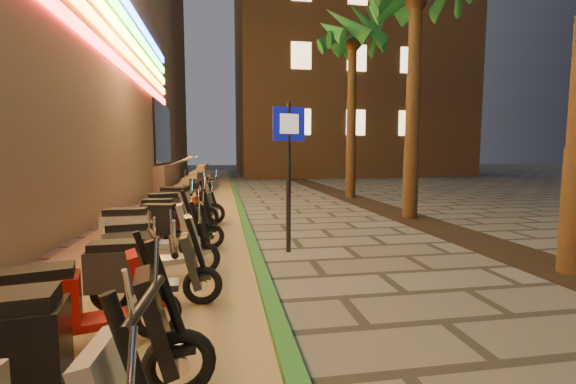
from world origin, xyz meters
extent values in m
plane|color=#474442|center=(0.00, 0.00, 0.00)|extent=(120.00, 120.00, 0.00)
cube|color=#8C7251|center=(-2.60, 10.00, 0.01)|extent=(3.40, 60.00, 0.01)
cube|color=#235D25|center=(-0.90, 10.00, 0.05)|extent=(0.18, 60.00, 0.10)
cube|color=black|center=(3.60, 5.00, 0.01)|extent=(1.20, 40.00, 0.02)
cube|color=black|center=(-4.45, 18.00, 2.80)|extent=(0.08, 5.00, 3.00)
cube|color=gray|center=(-6.50, 18.00, 0.60)|extent=(5.00, 6.00, 1.20)
cube|color=#FF1414|center=(-4.45, 6.00, 4.50)|extent=(0.06, 26.00, 0.28)
cube|color=gray|center=(-3.50, 18.00, 0.15)|extent=(0.35, 5.00, 0.30)
cube|color=gray|center=(-3.15, 18.00, 0.45)|extent=(0.35, 5.00, 0.30)
cube|color=gray|center=(-2.80, 18.00, 0.75)|extent=(0.35, 5.00, 0.30)
cube|color=gray|center=(-2.45, 18.00, 1.05)|extent=(0.35, 5.00, 0.30)
cylinder|color=silver|center=(-3.90, 16.00, 1.25)|extent=(2.09, 0.06, 0.81)
cylinder|color=silver|center=(-3.90, 20.00, 1.25)|extent=(2.09, 0.06, 0.81)
cube|color=brown|center=(9.00, 32.00, 12.50)|extent=(18.00, 16.00, 25.00)
cube|color=#E3B87D|center=(4.00, 23.97, 4.00)|extent=(1.40, 0.06, 1.80)
cube|color=#E3B87D|center=(8.00, 23.97, 4.00)|extent=(1.40, 0.06, 1.80)
cube|color=#E3B87D|center=(12.00, 23.97, 4.00)|extent=(1.40, 0.06, 1.80)
cube|color=#E3B87D|center=(4.00, 23.97, 8.50)|extent=(1.40, 0.06, 1.80)
cube|color=#E3B87D|center=(8.00, 23.97, 8.50)|extent=(1.40, 0.06, 1.80)
cube|color=#E3B87D|center=(12.00, 23.97, 8.50)|extent=(1.40, 0.06, 1.80)
cylinder|color=#472D19|center=(3.60, 7.00, 2.85)|extent=(0.40, 0.40, 5.70)
sphere|color=#472D19|center=(3.60, 7.00, 5.70)|extent=(0.56, 0.56, 0.56)
cylinder|color=#472D19|center=(3.60, 12.00, 2.98)|extent=(0.40, 0.40, 5.95)
sphere|color=#472D19|center=(3.60, 12.00, 5.95)|extent=(0.56, 0.56, 0.56)
cone|color=#184D1A|center=(4.49, 12.00, 6.40)|extent=(0.60, 1.93, 1.52)
cone|color=#184D1A|center=(4.28, 12.57, 6.40)|extent=(1.70, 1.86, 1.52)
cone|color=#184D1A|center=(3.75, 12.87, 6.40)|extent=(2.00, 0.93, 1.52)
cone|color=#184D1A|center=(3.16, 12.77, 6.40)|extent=(1.97, 1.48, 1.52)
cone|color=#184D1A|center=(2.77, 12.30, 6.40)|extent=(1.22, 2.02, 1.52)
cone|color=#184D1A|center=(2.77, 11.70, 6.40)|extent=(1.22, 2.02, 1.52)
cone|color=#184D1A|center=(3.16, 11.23, 6.40)|extent=(1.97, 1.48, 1.52)
cone|color=#184D1A|center=(3.75, 11.13, 6.40)|extent=(2.00, 0.93, 1.52)
cone|color=#184D1A|center=(4.28, 11.43, 6.40)|extent=(1.70, 1.86, 1.52)
cylinder|color=black|center=(-0.28, 3.95, 1.32)|extent=(0.08, 0.08, 2.64)
cube|color=#0B1093|center=(-0.28, 3.93, 2.27)|extent=(0.58, 0.14, 0.58)
cube|color=white|center=(-0.27, 3.91, 2.27)|extent=(0.34, 0.08, 0.34)
cylinder|color=black|center=(-1.80, -1.06, 0.80)|extent=(0.28, 0.09, 0.74)
cylinder|color=black|center=(-1.75, -1.06, 1.12)|extent=(0.08, 0.58, 0.04)
torus|color=black|center=(-1.74, -0.03, 0.26)|extent=(0.53, 0.18, 0.52)
cylinder|color=silver|center=(-1.74, -0.03, 0.26)|extent=(0.16, 0.12, 0.14)
cube|color=black|center=(-2.31, -0.13, 0.30)|extent=(0.60, 0.43, 0.08)
cube|color=black|center=(-2.77, -0.21, 0.55)|extent=(0.76, 0.49, 0.50)
cube|color=black|center=(-1.88, -0.06, 0.60)|extent=(0.33, 0.44, 0.71)
cylinder|color=black|center=(-1.81, -0.05, 0.80)|extent=(0.28, 0.11, 0.74)
cylinder|color=black|center=(-1.76, -0.04, 1.12)|extent=(0.14, 0.58, 0.04)
cube|color=black|center=(-1.74, -0.03, 0.38)|extent=(0.24, 0.17, 0.06)
torus|color=black|center=(-3.03, 0.67, 0.23)|extent=(0.48, 0.22, 0.47)
cylinder|color=silver|center=(-3.03, 0.67, 0.23)|extent=(0.15, 0.12, 0.13)
torus|color=black|center=(-2.06, 0.95, 0.23)|extent=(0.48, 0.22, 0.47)
cylinder|color=silver|center=(-2.06, 0.95, 0.23)|extent=(0.15, 0.12, 0.13)
cube|color=maroon|center=(-2.55, 0.80, 0.27)|extent=(0.56, 0.43, 0.07)
cube|color=maroon|center=(-2.96, 0.69, 0.50)|extent=(0.70, 0.50, 0.45)
cube|color=black|center=(-2.96, 0.69, 0.76)|extent=(0.62, 0.43, 0.11)
cube|color=maroon|center=(-2.18, 0.91, 0.54)|extent=(0.33, 0.41, 0.63)
cylinder|color=black|center=(-2.12, 0.93, 0.72)|extent=(0.25, 0.13, 0.67)
cylinder|color=black|center=(-2.07, 0.94, 1.01)|extent=(0.18, 0.51, 0.04)
cube|color=maroon|center=(-2.06, 0.95, 0.34)|extent=(0.23, 0.18, 0.05)
torus|color=black|center=(-2.66, 1.67, 0.23)|extent=(0.46, 0.11, 0.46)
cylinder|color=silver|center=(-2.66, 1.67, 0.23)|extent=(0.13, 0.09, 0.12)
torus|color=black|center=(-1.67, 1.72, 0.23)|extent=(0.46, 0.11, 0.46)
cylinder|color=silver|center=(-1.67, 1.72, 0.23)|extent=(0.13, 0.09, 0.12)
cube|color=#222526|center=(-2.17, 1.69, 0.26)|extent=(0.50, 0.32, 0.07)
cube|color=#222526|center=(-2.59, 1.67, 0.48)|extent=(0.63, 0.36, 0.44)
cube|color=black|center=(-2.59, 1.67, 0.74)|extent=(0.56, 0.31, 0.11)
cube|color=#222526|center=(-1.79, 1.71, 0.53)|extent=(0.25, 0.36, 0.62)
cylinder|color=black|center=(-1.73, 1.71, 0.71)|extent=(0.24, 0.07, 0.65)
cylinder|color=black|center=(-1.69, 1.72, 0.99)|extent=(0.06, 0.51, 0.04)
cube|color=#222526|center=(-1.67, 1.72, 0.33)|extent=(0.20, 0.13, 0.05)
torus|color=black|center=(-2.74, 2.61, 0.24)|extent=(0.49, 0.19, 0.48)
cylinder|color=silver|center=(-2.74, 2.61, 0.24)|extent=(0.15, 0.12, 0.13)
torus|color=black|center=(-1.71, 2.82, 0.24)|extent=(0.49, 0.19, 0.48)
cylinder|color=silver|center=(-1.71, 2.82, 0.24)|extent=(0.15, 0.12, 0.13)
cube|color=#999AA0|center=(-2.23, 2.72, 0.28)|extent=(0.57, 0.41, 0.07)
cube|color=#999AA0|center=(-2.66, 2.63, 0.51)|extent=(0.71, 0.48, 0.47)
cube|color=black|center=(-2.66, 2.63, 0.78)|extent=(0.63, 0.41, 0.11)
cube|color=#999AA0|center=(-1.84, 2.80, 0.56)|extent=(0.32, 0.42, 0.66)
cylinder|color=black|center=(-1.78, 2.81, 0.75)|extent=(0.26, 0.12, 0.69)
cylinder|color=black|center=(-1.73, 2.82, 1.04)|extent=(0.15, 0.54, 0.04)
cube|color=#999AA0|center=(-1.71, 2.82, 0.35)|extent=(0.23, 0.17, 0.06)
torus|color=black|center=(-3.02, 3.60, 0.26)|extent=(0.52, 0.12, 0.52)
cylinder|color=silver|center=(-3.02, 3.60, 0.26)|extent=(0.14, 0.11, 0.14)
torus|color=black|center=(-1.90, 3.64, 0.26)|extent=(0.52, 0.12, 0.52)
cylinder|color=silver|center=(-1.90, 3.64, 0.26)|extent=(0.14, 0.11, 0.14)
cube|color=silver|center=(-2.47, 3.62, 0.30)|extent=(0.56, 0.36, 0.08)
cube|color=silver|center=(-2.94, 3.60, 0.55)|extent=(0.71, 0.41, 0.50)
cube|color=black|center=(-2.94, 3.60, 0.84)|extent=(0.63, 0.34, 0.12)
cube|color=silver|center=(-2.04, 3.64, 0.60)|extent=(0.28, 0.41, 0.70)
cylinder|color=black|center=(-1.97, 3.64, 0.80)|extent=(0.28, 0.08, 0.74)
cylinder|color=black|center=(-1.92, 3.64, 1.12)|extent=(0.07, 0.58, 0.04)
cube|color=silver|center=(-1.90, 3.64, 0.38)|extent=(0.23, 0.15, 0.06)
torus|color=black|center=(-2.67, 4.62, 0.24)|extent=(0.49, 0.18, 0.48)
cylinder|color=silver|center=(-2.67, 4.62, 0.24)|extent=(0.14, 0.12, 0.13)
torus|color=black|center=(-1.65, 4.41, 0.24)|extent=(0.49, 0.18, 0.48)
cylinder|color=silver|center=(-1.65, 4.41, 0.24)|extent=(0.14, 0.12, 0.13)
cube|color=black|center=(-2.17, 4.52, 0.28)|extent=(0.56, 0.41, 0.07)
cube|color=black|center=(-2.59, 4.60, 0.51)|extent=(0.70, 0.47, 0.46)
cube|color=black|center=(-2.59, 4.60, 0.78)|extent=(0.62, 0.40, 0.11)
cube|color=black|center=(-1.78, 4.44, 0.55)|extent=(0.31, 0.41, 0.65)
cylinder|color=black|center=(-1.71, 4.43, 0.74)|extent=(0.26, 0.11, 0.68)
cylinder|color=black|center=(-1.67, 4.42, 1.04)|extent=(0.14, 0.53, 0.04)
cube|color=black|center=(-1.65, 4.41, 0.35)|extent=(0.22, 0.17, 0.06)
torus|color=black|center=(-2.83, 5.45, 0.24)|extent=(0.49, 0.12, 0.48)
cylinder|color=silver|center=(-2.83, 5.45, 0.24)|extent=(0.14, 0.10, 0.13)
torus|color=black|center=(-1.80, 5.38, 0.24)|extent=(0.49, 0.12, 0.48)
cylinder|color=silver|center=(-1.80, 5.38, 0.24)|extent=(0.14, 0.10, 0.13)
cube|color=maroon|center=(-2.32, 5.41, 0.28)|extent=(0.53, 0.35, 0.07)
cube|color=maroon|center=(-2.76, 5.44, 0.51)|extent=(0.67, 0.39, 0.46)
cube|color=black|center=(-2.76, 5.44, 0.78)|extent=(0.59, 0.33, 0.11)
cube|color=maroon|center=(-1.93, 5.39, 0.55)|extent=(0.27, 0.39, 0.65)
cylinder|color=black|center=(-1.86, 5.38, 0.74)|extent=(0.26, 0.08, 0.68)
cylinder|color=black|center=(-1.82, 5.38, 1.03)|extent=(0.08, 0.54, 0.04)
cube|color=maroon|center=(-1.80, 5.38, 0.35)|extent=(0.21, 0.14, 0.06)
torus|color=black|center=(-2.83, 6.13, 0.25)|extent=(0.51, 0.24, 0.51)
cylinder|color=silver|center=(-2.83, 6.13, 0.25)|extent=(0.16, 0.13, 0.14)
torus|color=black|center=(-1.78, 6.44, 0.25)|extent=(0.51, 0.24, 0.51)
cylinder|color=silver|center=(-1.78, 6.44, 0.25)|extent=(0.16, 0.13, 0.14)
cube|color=#25282A|center=(-2.31, 6.28, 0.29)|extent=(0.61, 0.47, 0.08)
cube|color=#25282A|center=(-2.75, 6.16, 0.54)|extent=(0.76, 0.55, 0.49)
cube|color=black|center=(-2.75, 6.16, 0.82)|extent=(0.67, 0.47, 0.12)
cube|color=#25282A|center=(-1.91, 6.40, 0.59)|extent=(0.36, 0.45, 0.69)
cylinder|color=black|center=(-1.84, 6.42, 0.78)|extent=(0.28, 0.14, 0.72)
cylinder|color=black|center=(-1.80, 6.44, 1.09)|extent=(0.20, 0.56, 0.04)
cube|color=#25282A|center=(-1.78, 6.44, 0.37)|extent=(0.24, 0.19, 0.06)
torus|color=black|center=(-2.72, 7.36, 0.26)|extent=(0.53, 0.25, 0.53)
cylinder|color=silver|center=(-2.72, 7.36, 0.26)|extent=(0.17, 0.14, 0.14)
torus|color=black|center=(-1.64, 7.02, 0.26)|extent=(0.53, 0.25, 0.53)
cylinder|color=silver|center=(-1.64, 7.02, 0.26)|extent=(0.17, 0.14, 0.14)
cube|color=#ACACB5|center=(-2.19, 7.19, 0.30)|extent=(0.63, 0.49, 0.08)
cube|color=#ACACB5|center=(-2.65, 7.34, 0.56)|extent=(0.79, 0.58, 0.51)
cube|color=black|center=(-2.65, 7.34, 0.85)|extent=(0.70, 0.50, 0.12)
cube|color=#ACACB5|center=(-1.77, 7.07, 0.61)|extent=(0.38, 0.47, 0.71)
cylinder|color=black|center=(-1.71, 7.05, 0.81)|extent=(0.29, 0.15, 0.75)
cylinder|color=black|center=(-1.66, 7.03, 1.13)|extent=(0.22, 0.57, 0.04)
cube|color=#ACACB5|center=(-1.64, 7.02, 0.38)|extent=(0.25, 0.20, 0.06)
torus|color=black|center=(-2.82, 8.03, 0.23)|extent=(0.48, 0.15, 0.47)
cylinder|color=silver|center=(-2.82, 8.03, 0.23)|extent=(0.14, 0.11, 0.13)
torus|color=black|center=(-1.82, 8.15, 0.23)|extent=(0.48, 0.15, 0.47)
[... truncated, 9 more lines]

